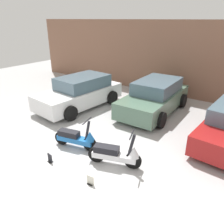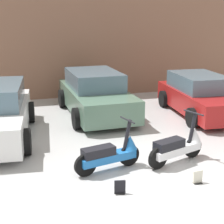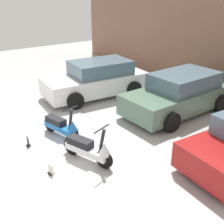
# 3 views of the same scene
# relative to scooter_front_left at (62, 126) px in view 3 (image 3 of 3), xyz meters

# --- Properties ---
(ground_plane) EXTENTS (28.00, 28.00, 0.00)m
(ground_plane) POSITION_rel_scooter_front_left_xyz_m (0.57, -0.79, -0.37)
(ground_plane) COLOR #B2B2B2
(scooter_front_left) EXTENTS (1.46, 0.65, 1.04)m
(scooter_front_left) POSITION_rel_scooter_front_left_xyz_m (0.00, 0.00, 0.00)
(scooter_front_left) COLOR black
(scooter_front_left) RESTS_ON ground_plane
(scooter_front_right) EXTENTS (1.47, 0.76, 1.07)m
(scooter_front_right) POSITION_rel_scooter_front_left_xyz_m (1.52, -0.02, 0.01)
(scooter_front_right) COLOR black
(scooter_front_right) RESTS_ON ground_plane
(car_rear_left) EXTENTS (2.27, 4.23, 1.39)m
(car_rear_left) POSITION_rel_scooter_front_left_xyz_m (-2.39, 2.73, 0.30)
(car_rear_left) COLOR white
(car_rear_left) RESTS_ON ground_plane
(car_rear_center) EXTENTS (2.03, 4.10, 1.38)m
(car_rear_center) POSITION_rel_scooter_front_left_xyz_m (0.67, 4.16, 0.29)
(car_rear_center) COLOR #51705B
(car_rear_center) RESTS_ON ground_plane
(placard_near_left_scooter) EXTENTS (0.20, 0.15, 0.26)m
(placard_near_left_scooter) POSITION_rel_scooter_front_left_xyz_m (-0.11, -1.00, -0.25)
(placard_near_left_scooter) COLOR black
(placard_near_left_scooter) RESTS_ON ground_plane
(placard_near_right_scooter) EXTENTS (0.20, 0.13, 0.26)m
(placard_near_right_scooter) POSITION_rel_scooter_front_left_xyz_m (1.43, -1.03, -0.25)
(placard_near_right_scooter) COLOR black
(placard_near_right_scooter) RESTS_ON ground_plane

